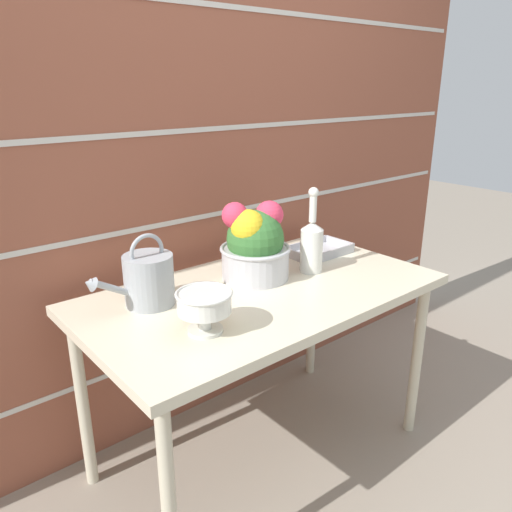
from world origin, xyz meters
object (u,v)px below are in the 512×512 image
object	(u,v)px
glass_decanter	(312,243)
watering_can	(148,279)
crystal_pedestal_bowl	(204,304)
wire_tray	(319,251)
flower_planter	(255,244)

from	to	relation	value
glass_decanter	watering_can	bearing A→B (deg)	168.26
crystal_pedestal_bowl	wire_tray	size ratio (longest dim) A/B	0.61
watering_can	crystal_pedestal_bowl	world-z (taller)	watering_can
flower_planter	glass_decanter	size ratio (longest dim) A/B	0.89
watering_can	flower_planter	distance (m)	0.44
watering_can	crystal_pedestal_bowl	distance (m)	0.29
crystal_pedestal_bowl	wire_tray	distance (m)	0.85
watering_can	glass_decanter	xyz separation A→B (m)	(0.65, -0.14, 0.03)
flower_planter	glass_decanter	world-z (taller)	glass_decanter
flower_planter	glass_decanter	distance (m)	0.24
crystal_pedestal_bowl	wire_tray	xyz separation A→B (m)	(0.80, 0.28, -0.08)
flower_planter	glass_decanter	xyz separation A→B (m)	(0.22, -0.09, -0.02)
glass_decanter	flower_planter	bearing A→B (deg)	157.66
crystal_pedestal_bowl	wire_tray	world-z (taller)	crystal_pedestal_bowl
crystal_pedestal_bowl	flower_planter	distance (m)	0.47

